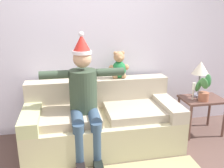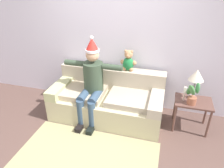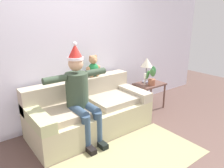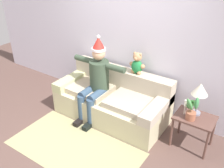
# 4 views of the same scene
# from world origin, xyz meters

# --- Properties ---
(ground_plane) EXTENTS (10.00, 10.00, 0.00)m
(ground_plane) POSITION_xyz_m (0.00, 0.00, 0.00)
(ground_plane) COLOR brown
(back_wall) EXTENTS (7.00, 0.10, 2.70)m
(back_wall) POSITION_xyz_m (0.00, 1.55, 1.35)
(back_wall) COLOR silver
(back_wall) RESTS_ON ground_plane
(couch) EXTENTS (1.97, 0.93, 0.82)m
(couch) POSITION_xyz_m (0.00, 1.01, 0.32)
(couch) COLOR #BFB68F
(couch) RESTS_ON ground_plane
(person_seated) EXTENTS (1.02, 0.77, 1.50)m
(person_seated) POSITION_xyz_m (-0.24, 0.84, 0.76)
(person_seated) COLOR #364735
(person_seated) RESTS_ON ground_plane
(teddy_bear) EXTENTS (0.29, 0.17, 0.38)m
(teddy_bear) POSITION_xyz_m (0.30, 1.30, 0.99)
(teddy_bear) COLOR #1F793D
(teddy_bear) RESTS_ON couch
(side_table) EXTENTS (0.58, 0.43, 0.54)m
(side_table) POSITION_xyz_m (1.46, 1.02, 0.45)
(side_table) COLOR brown
(side_table) RESTS_ON ground_plane
(table_lamp) EXTENTS (0.24, 0.24, 0.52)m
(table_lamp) POSITION_xyz_m (1.43, 1.10, 0.94)
(table_lamp) COLOR gray
(table_lamp) RESTS_ON side_table
(potted_plant) EXTENTS (0.21, 0.23, 0.38)m
(potted_plant) POSITION_xyz_m (1.40, 0.93, 0.71)
(potted_plant) COLOR #A15D43
(potted_plant) RESTS_ON side_table
(candle_tall) EXTENTS (0.04, 0.04, 0.24)m
(candle_tall) POSITION_xyz_m (1.29, 1.00, 0.70)
(candle_tall) COLOR beige
(candle_tall) RESTS_ON side_table
(area_rug) EXTENTS (2.04, 1.07, 0.01)m
(area_rug) POSITION_xyz_m (0.00, -0.06, 0.00)
(area_rug) COLOR tan
(area_rug) RESTS_ON ground_plane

